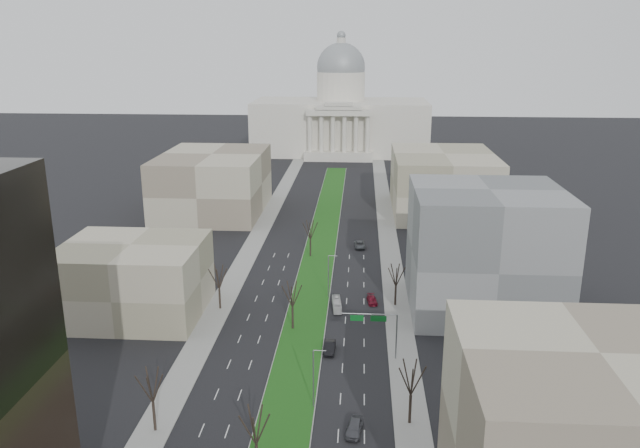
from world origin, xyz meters
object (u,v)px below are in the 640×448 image
at_px(car_grey_far, 360,245).
at_px(box_van, 337,304).
at_px(car_red, 372,300).
at_px(car_grey_near, 354,427).
at_px(car_black, 330,347).

relative_size(car_grey_far, box_van, 0.82).
bearing_deg(car_grey_far, box_van, -100.60).
height_order(car_red, box_van, box_van).
bearing_deg(car_grey_far, car_grey_near, -94.35).
height_order(car_grey_near, car_grey_far, car_grey_near).
bearing_deg(car_grey_near, car_grey_far, 98.76).
distance_m(car_black, box_van, 17.77).
distance_m(car_red, car_grey_far, 34.90).
distance_m(car_grey_near, car_grey_far, 78.31).
xyz_separation_m(car_black, box_van, (0.46, 17.77, 0.11)).
relative_size(car_grey_near, car_black, 1.00).
relative_size(car_grey_near, car_grey_far, 0.90).
distance_m(car_black, car_red, 22.28).
distance_m(car_grey_far, box_van, 38.30).
bearing_deg(box_van, car_grey_far, 78.00).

